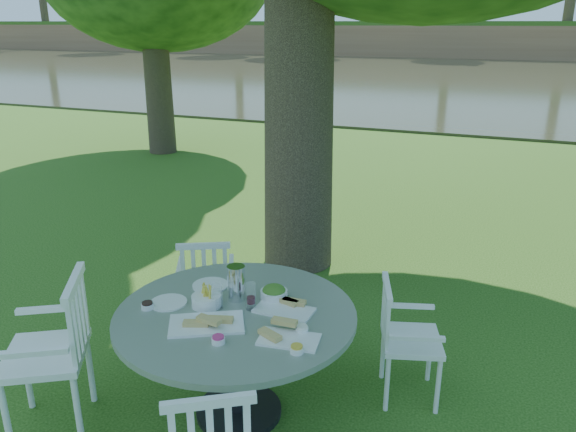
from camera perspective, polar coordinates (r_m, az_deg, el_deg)
The scene contains 7 objects.
ground at distance 5.06m, azimuth -0.85°, elevation -9.84°, with size 140.00×140.00×0.00m, color #1C430E.
table at distance 3.60m, azimuth -5.27°, elevation -11.48°, with size 1.50×1.50×0.75m.
chair_ne at distance 3.90m, azimuth 11.26°, elevation -11.48°, with size 0.50×0.51×0.83m.
chair_nw at distance 4.61m, azimuth -8.36°, elevation -6.29°, with size 0.55×0.54×0.83m.
chair_sw at distance 3.77m, azimuth -22.08°, elevation -11.88°, with size 0.67×0.69×1.01m.
tableware at distance 3.55m, azimuth -5.52°, elevation -8.66°, with size 1.18×0.81×0.23m.
river at distance 27.24m, azimuth 18.58°, elevation 13.01°, with size 100.00×28.00×0.12m, color #30321E.
Camera 1 is at (1.71, -4.08, 2.45)m, focal length 35.00 mm.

